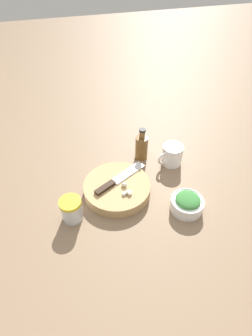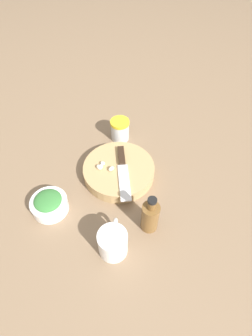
% 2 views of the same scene
% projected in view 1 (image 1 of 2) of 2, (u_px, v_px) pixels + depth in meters
% --- Properties ---
extents(ground_plane, '(5.00, 5.00, 0.00)m').
position_uv_depth(ground_plane, '(122.00, 183.00, 1.01)').
color(ground_plane, '#7F664C').
extents(cutting_board, '(0.24, 0.24, 0.04)m').
position_uv_depth(cutting_board, '(117.00, 188.00, 0.96)').
color(cutting_board, tan).
rests_on(cutting_board, ground_plane).
extents(chef_knife, '(0.22, 0.13, 0.01)m').
position_uv_depth(chef_knife, '(117.00, 180.00, 0.96)').
color(chef_knife, black).
rests_on(chef_knife, cutting_board).
extents(garlic_cloves, '(0.04, 0.07, 0.02)m').
position_uv_depth(garlic_cloves, '(126.00, 190.00, 0.92)').
color(garlic_cloves, silver).
rests_on(garlic_cloves, cutting_board).
extents(herb_bowl, '(0.12, 0.12, 0.06)m').
position_uv_depth(herb_bowl, '(187.00, 203.00, 0.90)').
color(herb_bowl, white).
rests_on(herb_bowl, ground_plane).
extents(spice_jar, '(0.07, 0.07, 0.08)m').
position_uv_depth(spice_jar, '(72.00, 209.00, 0.86)').
color(spice_jar, silver).
rests_on(spice_jar, ground_plane).
extents(coffee_mug, '(0.11, 0.08, 0.09)m').
position_uv_depth(coffee_mug, '(172.00, 155.00, 1.06)').
color(coffee_mug, white).
rests_on(coffee_mug, ground_plane).
extents(oil_bottle, '(0.05, 0.05, 0.14)m').
position_uv_depth(oil_bottle, '(142.00, 147.00, 1.08)').
color(oil_bottle, brown).
rests_on(oil_bottle, ground_plane).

